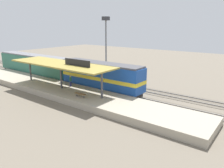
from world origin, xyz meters
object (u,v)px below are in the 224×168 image
object	(u,v)px
platform_bench	(80,94)
locomotive	(101,76)
light_mast	(106,35)
passenger_carriage_single	(34,65)
person_waiting	(70,80)

from	to	relation	value
platform_bench	locomotive	world-z (taller)	locomotive
locomotive	light_mast	bearing A→B (deg)	34.09
passenger_carriage_single	person_waiting	bearing A→B (deg)	-102.11
platform_bench	light_mast	size ratio (longest dim) A/B	0.15
platform_bench	passenger_carriage_single	distance (m)	20.36
passenger_carriage_single	light_mast	xyz separation A→B (m)	(7.80, -12.72, 6.08)
platform_bench	person_waiting	world-z (taller)	person_waiting
person_waiting	light_mast	bearing A→B (deg)	8.62
locomotive	person_waiting	bearing A→B (deg)	130.36
passenger_carriage_single	light_mast	size ratio (longest dim) A/B	1.71
light_mast	locomotive	bearing A→B (deg)	-145.91
passenger_carriage_single	light_mast	world-z (taller)	light_mast
light_mast	person_waiting	distance (m)	12.81
platform_bench	locomotive	xyz separation A→B (m)	(6.00, 1.43, 1.07)
passenger_carriage_single	locomotive	bearing A→B (deg)	-90.00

